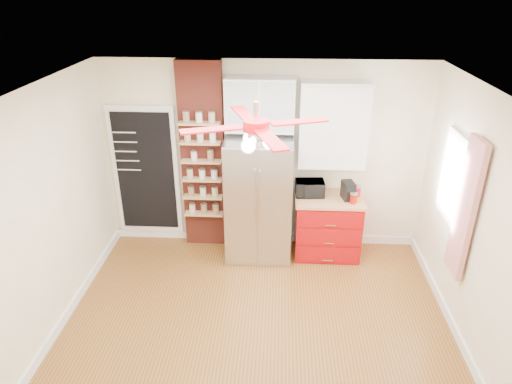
# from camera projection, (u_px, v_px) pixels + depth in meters

# --- Properties ---
(floor) EXTENTS (4.50, 4.50, 0.00)m
(floor) POSITION_uv_depth(u_px,v_px,m) (256.00, 331.00, 5.19)
(floor) COLOR brown
(floor) RESTS_ON ground
(ceiling) EXTENTS (4.50, 4.50, 0.00)m
(ceiling) POSITION_uv_depth(u_px,v_px,m) (256.00, 96.00, 4.03)
(ceiling) COLOR white
(ceiling) RESTS_ON wall_back
(wall_back) EXTENTS (4.50, 0.02, 2.70)m
(wall_back) POSITION_uv_depth(u_px,v_px,m) (264.00, 157.00, 6.41)
(wall_back) COLOR #FFF8CD
(wall_back) RESTS_ON floor
(wall_left) EXTENTS (0.02, 4.00, 2.70)m
(wall_left) POSITION_uv_depth(u_px,v_px,m) (40.00, 222.00, 4.72)
(wall_left) COLOR #FFF8CD
(wall_left) RESTS_ON floor
(wall_right) EXTENTS (0.02, 4.00, 2.70)m
(wall_right) POSITION_uv_depth(u_px,v_px,m) (483.00, 235.00, 4.50)
(wall_right) COLOR #FFF8CD
(wall_right) RESTS_ON floor
(chalkboard) EXTENTS (0.95, 0.05, 1.95)m
(chalkboard) POSITION_uv_depth(u_px,v_px,m) (146.00, 172.00, 6.57)
(chalkboard) COLOR white
(chalkboard) RESTS_ON wall_back
(brick_pillar) EXTENTS (0.60, 0.16, 2.70)m
(brick_pillar) POSITION_uv_depth(u_px,v_px,m) (203.00, 158.00, 6.38)
(brick_pillar) COLOR maroon
(brick_pillar) RESTS_ON floor
(fridge) EXTENTS (0.90, 0.70, 1.75)m
(fridge) POSITION_uv_depth(u_px,v_px,m) (259.00, 199.00, 6.28)
(fridge) COLOR #B8B8BD
(fridge) RESTS_ON floor
(upper_glass_cabinet) EXTENTS (0.90, 0.35, 0.70)m
(upper_glass_cabinet) POSITION_uv_depth(u_px,v_px,m) (260.00, 104.00, 5.91)
(upper_glass_cabinet) COLOR white
(upper_glass_cabinet) RESTS_ON wall_back
(red_cabinet) EXTENTS (0.94, 0.64, 0.90)m
(red_cabinet) POSITION_uv_depth(u_px,v_px,m) (327.00, 226.00, 6.46)
(red_cabinet) COLOR #A2090C
(red_cabinet) RESTS_ON floor
(upper_shelf_unit) EXTENTS (0.90, 0.30, 1.15)m
(upper_shelf_unit) POSITION_uv_depth(u_px,v_px,m) (333.00, 125.00, 6.00)
(upper_shelf_unit) COLOR white
(upper_shelf_unit) RESTS_ON wall_back
(window) EXTENTS (0.04, 0.75, 1.05)m
(window) POSITION_uv_depth(u_px,v_px,m) (454.00, 179.00, 5.22)
(window) COLOR white
(window) RESTS_ON wall_right
(curtain) EXTENTS (0.06, 0.40, 1.55)m
(curtain) POSITION_uv_depth(u_px,v_px,m) (465.00, 209.00, 4.77)
(curtain) COLOR red
(curtain) RESTS_ON wall_right
(ceiling_fan) EXTENTS (1.40, 1.40, 0.44)m
(ceiling_fan) POSITION_uv_depth(u_px,v_px,m) (256.00, 126.00, 4.15)
(ceiling_fan) COLOR silver
(ceiling_fan) RESTS_ON ceiling
(toaster_oven) EXTENTS (0.41, 0.29, 0.22)m
(toaster_oven) POSITION_uv_depth(u_px,v_px,m) (310.00, 188.00, 6.28)
(toaster_oven) COLOR black
(toaster_oven) RESTS_ON red_cabinet
(coffee_maker) EXTENTS (0.19, 0.25, 0.25)m
(coffee_maker) POSITION_uv_depth(u_px,v_px,m) (348.00, 191.00, 6.18)
(coffee_maker) COLOR black
(coffee_maker) RESTS_ON red_cabinet
(canister_left) EXTENTS (0.11, 0.11, 0.13)m
(canister_left) POSITION_uv_depth(u_px,v_px,m) (354.00, 198.00, 6.09)
(canister_left) COLOR #A21209
(canister_left) RESTS_ON red_cabinet
(canister_right) EXTENTS (0.13, 0.13, 0.14)m
(canister_right) POSITION_uv_depth(u_px,v_px,m) (356.00, 191.00, 6.28)
(canister_right) COLOR red
(canister_right) RESTS_ON red_cabinet
(pantry_jar_oats) EXTENTS (0.10, 0.10, 0.12)m
(pantry_jar_oats) POSITION_uv_depth(u_px,v_px,m) (194.00, 156.00, 6.22)
(pantry_jar_oats) COLOR beige
(pantry_jar_oats) RESTS_ON brick_pillar
(pantry_jar_beans) EXTENTS (0.10, 0.10, 0.14)m
(pantry_jar_beans) POSITION_uv_depth(u_px,v_px,m) (210.00, 155.00, 6.21)
(pantry_jar_beans) COLOR #92644A
(pantry_jar_beans) RESTS_ON brick_pillar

